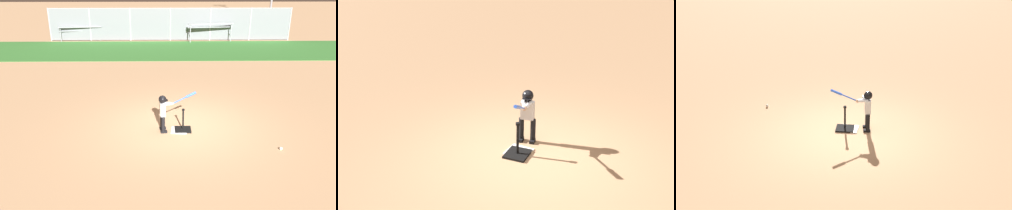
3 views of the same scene
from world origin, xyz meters
TOP-DOWN VIEW (x-y plane):
  - ground_plane at (0.00, 0.00)m, footprint 90.00×90.00m
  - home_plate at (-0.05, -0.29)m, footprint 0.48×0.48m
  - batting_tee at (0.06, -0.27)m, footprint 0.46×0.41m
  - batter_child at (-0.47, -0.30)m, footprint 1.04×0.34m

SIDE VIEW (x-z plane):
  - ground_plane at x=0.00m, z-range 0.00..0.00m
  - home_plate at x=-0.05m, z-range 0.00..0.02m
  - batting_tee at x=0.06m, z-range -0.24..0.41m
  - batter_child at x=-0.47m, z-range 0.11..1.24m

